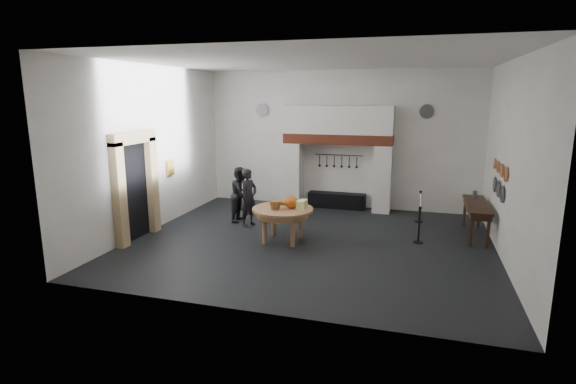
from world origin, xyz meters
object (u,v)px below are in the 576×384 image
(iron_range, at_px, (337,200))
(barrier_post_near, at_px, (419,226))
(barrier_post_far, at_px, (420,207))
(side_table, at_px, (477,205))
(work_table, at_px, (283,209))
(visitor_near, at_px, (249,198))
(visitor_far, at_px, (241,194))

(iron_range, relative_size, barrier_post_near, 2.11)
(barrier_post_far, bearing_deg, barrier_post_near, -90.00)
(side_table, relative_size, barrier_post_far, 2.44)
(work_table, distance_m, visitor_near, 1.72)
(iron_range, bearing_deg, barrier_post_far, -20.86)
(iron_range, xyz_separation_m, work_table, (-0.70, -3.86, 0.59))
(iron_range, height_order, barrier_post_far, barrier_post_far)
(work_table, height_order, visitor_near, visitor_near)
(side_table, bearing_deg, visitor_near, -172.89)
(iron_range, bearing_deg, work_table, -100.35)
(side_table, bearing_deg, iron_range, 153.71)
(side_table, distance_m, barrier_post_near, 1.79)
(work_table, xyz_separation_m, barrier_post_near, (3.37, 0.84, -0.39))
(work_table, height_order, side_table, side_table)
(work_table, distance_m, barrier_post_far, 4.42)
(barrier_post_near, relative_size, barrier_post_far, 1.00)
(work_table, xyz_separation_m, side_table, (4.80, 1.83, 0.03))
(visitor_far, bearing_deg, barrier_post_near, -93.55)
(work_table, bearing_deg, iron_range, 79.65)
(work_table, relative_size, barrier_post_far, 1.73)
(barrier_post_near, bearing_deg, side_table, 34.57)
(iron_range, bearing_deg, barrier_post_near, -48.54)
(side_table, relative_size, barrier_post_near, 2.44)
(work_table, bearing_deg, visitor_far, 139.96)
(work_table, bearing_deg, barrier_post_near, 14.05)
(work_table, bearing_deg, side_table, 20.88)
(visitor_near, distance_m, visitor_far, 0.57)
(iron_range, xyz_separation_m, side_table, (4.10, -2.03, 0.62))
(iron_range, distance_m, visitor_near, 3.51)
(barrier_post_near, bearing_deg, barrier_post_far, 90.00)
(visitor_far, bearing_deg, iron_range, -42.28)
(visitor_far, height_order, barrier_post_far, visitor_far)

